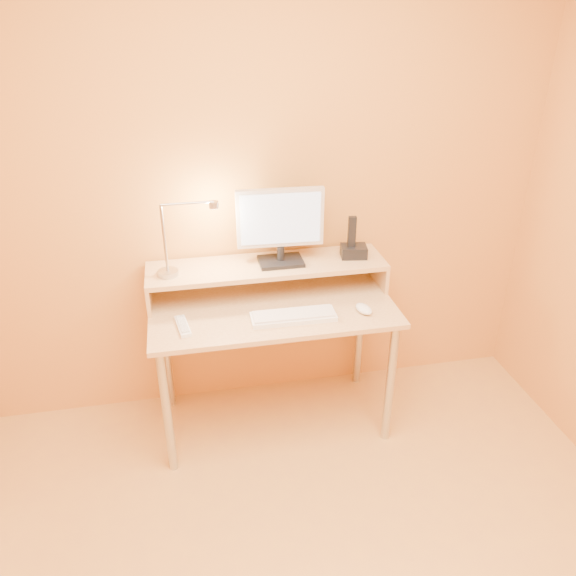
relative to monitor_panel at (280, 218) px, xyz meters
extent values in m
cube|color=#C7893E|center=(-0.07, 0.16, 0.13)|extent=(3.00, 0.04, 2.50)
cylinder|color=#B3B3B5|center=(-0.62, -0.41, -0.77)|extent=(0.04, 0.04, 0.69)
cylinder|color=#B3B3B5|center=(0.48, -0.41, -0.77)|extent=(0.04, 0.04, 0.69)
cylinder|color=#B3B3B5|center=(-0.62, 0.09, -0.77)|extent=(0.04, 0.04, 0.69)
cylinder|color=#B3B3B5|center=(0.48, 0.09, -0.77)|extent=(0.04, 0.04, 0.69)
cube|color=#DDB881|center=(-0.07, -0.16, -0.41)|extent=(1.20, 0.60, 0.02)
cube|color=#DDB881|center=(-0.66, -0.01, -0.33)|extent=(0.02, 0.30, 0.14)
cube|color=#DDB881|center=(0.52, -0.01, -0.33)|extent=(0.02, 0.30, 0.14)
cube|color=#DDB881|center=(-0.07, -0.01, -0.25)|extent=(1.20, 0.30, 0.02)
cube|color=black|center=(0.00, -0.01, -0.23)|extent=(0.22, 0.16, 0.02)
cylinder|color=black|center=(0.00, -0.01, -0.19)|extent=(0.04, 0.04, 0.07)
cube|color=silver|center=(0.00, 0.00, 0.00)|extent=(0.43, 0.06, 0.29)
cube|color=black|center=(0.00, 0.02, 0.00)|extent=(0.39, 0.03, 0.25)
cube|color=#AEC5EA|center=(0.00, -0.02, 0.00)|extent=(0.39, 0.02, 0.25)
cylinder|color=#B3B3B5|center=(-0.56, -0.04, -0.23)|extent=(0.10, 0.10, 0.02)
cylinder|color=#B3B3B5|center=(-0.56, -0.04, -0.05)|extent=(0.01, 0.01, 0.33)
cylinder|color=#B3B3B5|center=(-0.44, -0.04, 0.12)|extent=(0.24, 0.01, 0.01)
cylinder|color=#B3B3B5|center=(-0.32, -0.04, 0.10)|extent=(0.04, 0.04, 0.03)
cylinder|color=#FFEAC6|center=(-0.32, -0.04, 0.09)|extent=(0.03, 0.03, 0.00)
cube|color=black|center=(0.38, -0.01, -0.21)|extent=(0.14, 0.12, 0.06)
cube|color=black|center=(0.37, -0.01, -0.10)|extent=(0.04, 0.03, 0.16)
cube|color=#2488FC|center=(0.43, -0.06, -0.21)|extent=(0.01, 0.00, 0.04)
cube|color=white|center=(0.00, -0.30, -0.39)|extent=(0.40, 0.13, 0.02)
ellipsoid|color=white|center=(0.35, -0.31, -0.38)|extent=(0.09, 0.12, 0.04)
cube|color=white|center=(-0.51, -0.28, -0.39)|extent=(0.07, 0.18, 0.02)
camera|label=1|loc=(-0.47, -2.54, 0.96)|focal=35.05mm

